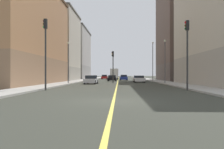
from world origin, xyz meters
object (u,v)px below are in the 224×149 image
Objects in this scene: traffic_light_left_near at (187,46)px; car_silver at (91,80)px; building_left_mid at (188,30)px; car_red at (105,77)px; street_lamp_left_far at (153,58)px; car_black at (112,78)px; car_blue at (124,78)px; street_lamp_right_near at (68,58)px; car_white at (139,79)px; building_right_corner at (9,33)px; traffic_light_right_near at (45,45)px; traffic_light_median_far at (113,62)px; car_maroon at (113,77)px; box_truck at (114,74)px; building_right_distant at (69,54)px; building_right_midblock at (51,46)px; street_lamp_left_near at (165,57)px.

traffic_light_left_near reaches higher than car_silver.
traffic_light_left_near is at bearing -105.23° from building_left_mid.
car_silver is 1.08× the size of car_red.
street_lamp_left_far reaches higher than car_black.
street_lamp_right_near is at bearing -110.95° from car_blue.
car_black is (-17.10, -2.19, -10.98)m from building_left_mid.
car_white is 0.94× the size of car_silver.
street_lamp_right_near is (8.31, 1.87, -3.49)m from building_right_corner.
car_white is at bearing 65.74° from traffic_light_right_near.
building_left_mid is at bearing 40.94° from traffic_light_median_far.
traffic_light_median_far reaches higher than car_silver.
car_blue is 11.52m from car_maroon.
building_right_corner is 6.43× the size of car_maroon.
box_truck is (14.71, 35.65, -5.90)m from building_right_corner.
car_red is (11.63, -3.25, -7.26)m from building_right_distant.
car_silver is at bearing -136.72° from building_left_mid.
building_right_distant is at bearing 90.00° from building_right_corner.
building_right_midblock is 3.73× the size of car_silver.
street_lamp_left_near is (1.02, 16.68, 0.18)m from traffic_light_left_near.
car_blue is at bearing 164.06° from building_left_mid.
traffic_light_median_far is at bearing 34.89° from street_lamp_right_near.
car_silver is (3.47, 0.39, -3.40)m from street_lamp_right_near.
car_silver is at bearing -103.36° from car_blue.
building_right_midblock is at bearing -90.00° from building_right_distant.
box_truck is (14.71, -7.49, -6.26)m from building_right_distant.
traffic_light_median_far is 12.58m from car_black.
building_right_distant is 34.49m from street_lamp_left_far.
car_blue is 1.11× the size of car_white.
street_lamp_right_near is 1.56× the size of car_white.
building_right_midblock is 2.43× the size of box_truck.
box_truck is at bearing 104.99° from street_lamp_left_near.
car_red reaches higher than car_black.
building_right_midblock reaches higher than traffic_light_left_near.
traffic_light_left_near is at bearing -78.62° from car_red.
street_lamp_left_far is 20.94m from car_maroon.
traffic_light_median_far is at bearing -126.20° from street_lamp_left_far.
car_red is at bearing 136.65° from building_left_mid.
building_right_midblock is at bearing 90.00° from building_right_corner.
building_right_corner reaches higher than traffic_light_left_near.
building_right_midblock reaches higher than street_lamp_right_near.
building_right_distant is at bearing 133.66° from car_blue.
building_right_corner is 3.16× the size of street_lamp_left_far.
car_maroon is 0.61× the size of box_truck.
building_left_mid is at bearing 56.88° from traffic_light_right_near.
building_right_corner reaches higher than car_red.
street_lamp_left_near is at bearing -75.01° from box_truck.
street_lamp_right_near is at bearing -110.25° from car_black.
building_right_distant is 3.36× the size of street_lamp_right_near.
car_red is (-11.72, 36.50, -3.65)m from street_lamp_left_near.
traffic_light_left_near reaches higher than car_red.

